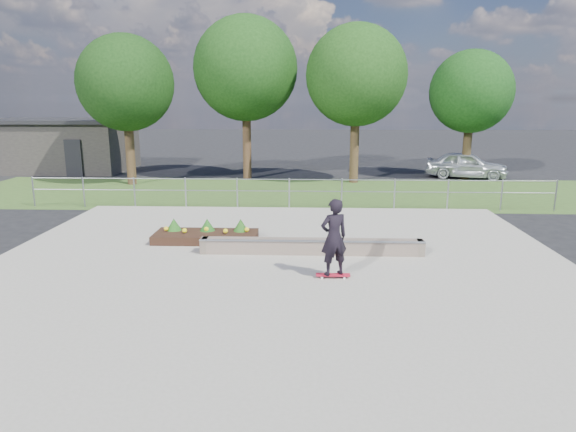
{
  "coord_description": "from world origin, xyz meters",
  "views": [
    {
      "loc": [
        0.75,
        -11.78,
        4.15
      ],
      "look_at": [
        0.2,
        1.5,
        1.1
      ],
      "focal_mm": 32.0,
      "sensor_mm": 36.0,
      "label": 1
    }
  ],
  "objects_px": {
    "grind_ledge": "(312,246)",
    "planter_bed": "(206,234)",
    "parked_car": "(466,165)",
    "skateboarder": "(334,237)"
  },
  "relations": [
    {
      "from": "skateboarder",
      "to": "parked_car",
      "type": "height_order",
      "value": "skateboarder"
    },
    {
      "from": "planter_bed",
      "to": "parked_car",
      "type": "distance_m",
      "value": 17.3
    },
    {
      "from": "grind_ledge",
      "to": "parked_car",
      "type": "distance_m",
      "value": 16.47
    },
    {
      "from": "planter_bed",
      "to": "parked_car",
      "type": "xyz_separation_m",
      "value": [
        11.38,
        13.03,
        0.47
      ]
    },
    {
      "from": "grind_ledge",
      "to": "planter_bed",
      "type": "bearing_deg",
      "value": 158.8
    },
    {
      "from": "parked_car",
      "to": "planter_bed",
      "type": "bearing_deg",
      "value": 155.54
    },
    {
      "from": "planter_bed",
      "to": "parked_car",
      "type": "relative_size",
      "value": 0.72
    },
    {
      "from": "parked_car",
      "to": "grind_ledge",
      "type": "bearing_deg",
      "value": 166.49
    },
    {
      "from": "grind_ledge",
      "to": "planter_bed",
      "type": "height_order",
      "value": "planter_bed"
    },
    {
      "from": "planter_bed",
      "to": "parked_car",
      "type": "bearing_deg",
      "value": 48.86
    }
  ]
}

